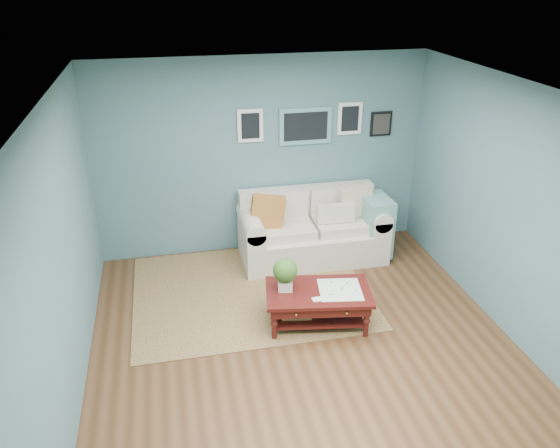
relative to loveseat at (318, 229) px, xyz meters
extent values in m
plane|color=brown|center=(-0.68, -2.03, -0.42)|extent=(5.00, 5.00, 0.00)
plane|color=white|center=(-0.68, -2.03, 2.28)|extent=(5.00, 5.00, 0.00)
cube|color=#476771|center=(-0.68, 0.47, 0.93)|extent=(4.50, 0.02, 2.70)
cube|color=#476771|center=(-0.68, -4.53, 0.93)|extent=(4.50, 0.02, 2.70)
cube|color=#476771|center=(-2.93, -2.03, 0.93)|extent=(0.02, 5.00, 2.70)
cube|color=#476771|center=(1.57, -2.03, 0.93)|extent=(0.02, 5.00, 2.70)
cube|color=#5F939F|center=(-0.09, 0.45, 1.33)|extent=(0.72, 0.03, 0.50)
cube|color=black|center=(-0.09, 0.43, 1.33)|extent=(0.60, 0.01, 0.38)
cube|color=white|center=(-0.84, 0.45, 1.38)|extent=(0.34, 0.03, 0.44)
cube|color=white|center=(0.53, 0.45, 1.40)|extent=(0.34, 0.03, 0.44)
cube|color=black|center=(0.99, 0.45, 1.30)|extent=(0.30, 0.03, 0.34)
cube|color=brown|center=(-1.08, -0.73, -0.41)|extent=(2.87, 2.29, 0.01)
cube|color=silver|center=(-0.09, -0.04, -0.20)|extent=(1.46, 0.90, 0.43)
cube|color=silver|center=(-0.09, 0.31, 0.26)|extent=(1.91, 0.23, 0.49)
cube|color=silver|center=(-0.94, -0.04, -0.10)|extent=(0.25, 0.90, 0.64)
cube|color=silver|center=(0.76, -0.04, -0.10)|extent=(0.25, 0.90, 0.64)
cylinder|color=silver|center=(-0.94, -0.04, 0.22)|extent=(0.27, 0.90, 0.27)
cylinder|color=silver|center=(0.76, -0.04, 0.22)|extent=(0.27, 0.90, 0.27)
cube|color=silver|center=(-0.48, -0.10, 0.08)|extent=(0.74, 0.57, 0.13)
cube|color=silver|center=(0.30, -0.10, 0.08)|extent=(0.74, 0.57, 0.13)
cube|color=silver|center=(-0.48, 0.19, 0.33)|extent=(0.74, 0.12, 0.37)
cube|color=silver|center=(0.30, 0.19, 0.33)|extent=(0.74, 0.12, 0.37)
cube|color=#CB6726|center=(-0.72, -0.09, 0.37)|extent=(0.49, 0.18, 0.49)
cube|color=beige|center=(0.53, -0.02, 0.37)|extent=(0.48, 0.18, 0.47)
cube|color=beige|center=(0.20, -0.14, 0.28)|extent=(0.51, 0.12, 0.25)
cube|color=#70A39E|center=(0.76, -0.16, 0.05)|extent=(0.35, 0.56, 0.82)
cube|color=#370F0C|center=(-0.43, -1.55, 0.00)|extent=(1.26, 0.86, 0.04)
cube|color=#370F0C|center=(-0.43, -1.55, -0.08)|extent=(1.17, 0.77, 0.12)
cube|color=#370F0C|center=(-0.43, -1.55, -0.31)|extent=(1.06, 0.66, 0.02)
sphere|color=gold|center=(-0.75, -1.81, -0.08)|extent=(0.03, 0.03, 0.03)
sphere|color=gold|center=(-0.22, -1.90, -0.08)|extent=(0.03, 0.03, 0.03)
cylinder|color=#370F0C|center=(-0.97, -1.72, -0.22)|extent=(0.06, 0.06, 0.40)
cylinder|color=#370F0C|center=(0.02, -1.89, -0.22)|extent=(0.06, 0.06, 0.40)
cylinder|color=#370F0C|center=(-0.89, -1.21, -0.22)|extent=(0.06, 0.06, 0.40)
cylinder|color=#370F0C|center=(0.11, -1.37, -0.22)|extent=(0.06, 0.06, 0.40)
cube|color=white|center=(-0.79, -1.44, 0.07)|extent=(0.18, 0.18, 0.12)
sphere|color=#2A5317|center=(-0.79, -1.44, 0.26)|extent=(0.27, 0.27, 0.27)
cube|color=white|center=(-0.19, -1.59, 0.02)|extent=(0.53, 0.53, 0.01)
cube|color=#BA7C4E|center=(-0.67, -1.51, -0.20)|extent=(0.36, 0.28, 0.19)
cube|color=navy|center=(-0.16, -1.57, -0.24)|extent=(0.26, 0.21, 0.11)
camera|label=1|loc=(-1.95, -6.49, 3.30)|focal=35.00mm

